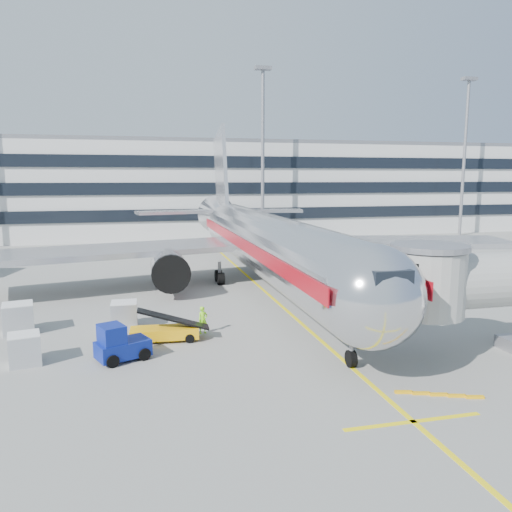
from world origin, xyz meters
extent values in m
plane|color=gray|center=(0.00, 0.00, 0.00)|extent=(180.00, 180.00, 0.00)
cube|color=yellow|center=(0.00, 10.00, 0.01)|extent=(0.25, 70.00, 0.01)
cube|color=yellow|center=(0.00, -14.00, 0.01)|extent=(6.00, 0.25, 0.01)
cylinder|color=silver|center=(0.00, 8.00, 4.20)|extent=(5.00, 36.00, 5.00)
sphere|color=silver|center=(0.00, -10.00, 4.20)|extent=(5.00, 5.00, 5.00)
cone|color=silver|center=(0.00, 31.00, 4.80)|extent=(5.00, 10.00, 5.00)
cube|color=black|center=(0.00, -11.50, 5.33)|extent=(1.80, 1.20, 0.90)
cube|color=#B7B7BC|center=(13.00, 13.50, 3.40)|extent=(24.95, 12.07, 0.50)
cube|color=#B7B7BC|center=(-13.00, 13.50, 3.40)|extent=(24.95, 12.07, 0.50)
cylinder|color=#99999E|center=(8.00, 10.00, 2.20)|extent=(3.00, 4.20, 3.00)
cylinder|color=#99999E|center=(-8.00, 10.00, 2.20)|extent=(3.00, 4.20, 3.00)
cylinder|color=black|center=(8.00, 8.00, 2.20)|extent=(3.10, 0.50, 3.10)
cylinder|color=black|center=(-8.00, 8.00, 2.20)|extent=(3.10, 0.50, 3.10)
cube|color=#B7B7BC|center=(0.00, 31.50, 9.20)|extent=(0.45, 9.39, 13.72)
cube|color=#B7B7BC|center=(5.50, 32.00, 5.40)|extent=(10.41, 4.94, 0.35)
cube|color=#B7B7BC|center=(-5.50, 32.00, 5.40)|extent=(10.41, 4.94, 0.35)
cylinder|color=gray|center=(0.00, -8.00, 0.90)|extent=(0.24, 0.24, 1.80)
cylinder|color=black|center=(0.00, -8.00, 0.45)|extent=(0.35, 0.90, 0.90)
cylinder|color=gray|center=(3.20, 14.00, 1.00)|extent=(0.30, 0.30, 2.00)
cylinder|color=gray|center=(-3.20, 14.00, 1.00)|extent=(0.30, 0.30, 2.00)
cube|color=#A50B16|center=(2.52, 8.00, 4.50)|extent=(0.06, 38.00, 0.90)
cube|color=#A50B16|center=(-2.52, 8.00, 4.50)|extent=(0.06, 38.00, 0.90)
cylinder|color=#A8A8A3|center=(4.20, -8.00, 4.20)|extent=(3.80, 3.80, 3.40)
cylinder|color=gray|center=(4.20, -8.00, 6.10)|extent=(4.00, 4.00, 0.30)
cube|color=black|center=(2.90, -8.00, 4.20)|extent=(1.40, 2.60, 2.60)
cylinder|color=black|center=(9.60, -8.00, 0.35)|extent=(0.35, 0.70, 0.70)
cube|color=silver|center=(0.00, 58.00, 7.50)|extent=(150.00, 24.00, 15.00)
cube|color=black|center=(0.00, 45.90, 4.00)|extent=(150.00, 0.30, 1.80)
cube|color=black|center=(0.00, 45.90, 8.00)|extent=(150.00, 0.30, 1.80)
cube|color=black|center=(0.00, 45.90, 12.00)|extent=(150.00, 0.30, 1.80)
cube|color=gray|center=(0.00, 58.00, 15.30)|extent=(150.00, 24.00, 0.60)
cylinder|color=gray|center=(8.00, 42.00, 12.50)|extent=(0.50, 0.50, 25.00)
cube|color=gray|center=(8.00, 42.00, 25.20)|extent=(2.40, 1.20, 0.50)
cylinder|color=gray|center=(42.00, 42.00, 12.50)|extent=(0.50, 0.50, 25.00)
cube|color=gray|center=(42.00, 42.00, 25.20)|extent=(2.40, 1.20, 0.50)
cube|color=#F8AD0A|center=(-9.10, -1.53, 0.50)|extent=(4.08, 1.66, 0.64)
cube|color=black|center=(-9.10, -1.53, 1.32)|extent=(4.26, 1.22, 1.40)
cylinder|color=black|center=(-10.53, -0.82, 0.27)|extent=(0.56, 0.28, 0.55)
cylinder|color=black|center=(-10.59, -2.09, 0.27)|extent=(0.56, 0.28, 0.55)
cylinder|color=black|center=(-7.61, -0.97, 0.27)|extent=(0.56, 0.28, 0.55)
cylinder|color=black|center=(-7.68, -2.24, 0.27)|extent=(0.56, 0.28, 0.55)
cube|color=navy|center=(-11.43, -4.19, 0.63)|extent=(3.09, 2.48, 0.87)
cube|color=navy|center=(-11.97, -4.42, 1.50)|extent=(1.63, 1.79, 1.06)
cube|color=black|center=(-11.97, -4.42, 1.83)|extent=(1.47, 1.57, 0.10)
cylinder|color=black|center=(-12.52, -3.87, 0.34)|extent=(0.74, 0.53, 0.68)
cylinder|color=black|center=(-11.95, -5.20, 0.34)|extent=(0.74, 0.53, 0.68)
cylinder|color=black|center=(-10.92, -3.19, 0.34)|extent=(0.74, 0.53, 0.68)
cylinder|color=black|center=(-10.35, -4.52, 0.34)|extent=(0.74, 0.53, 0.68)
cube|color=silver|center=(-17.91, 2.19, 0.91)|extent=(2.08, 2.08, 1.83)
cube|color=white|center=(-17.91, 2.19, 1.85)|extent=(2.08, 2.08, 0.07)
cube|color=silver|center=(-11.47, 1.75, 0.84)|extent=(1.65, 1.65, 1.67)
cube|color=white|center=(-11.47, 1.75, 1.69)|extent=(1.65, 1.65, 0.06)
cube|color=silver|center=(-16.40, -3.64, 0.79)|extent=(1.82, 1.82, 1.58)
cube|color=white|center=(-16.40, -3.64, 1.60)|extent=(1.82, 1.82, 0.06)
imported|color=#8FFF1A|center=(-6.67, -0.62, 0.86)|extent=(0.73, 0.61, 1.71)
camera|label=1|loc=(-10.48, -30.66, 9.67)|focal=35.00mm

